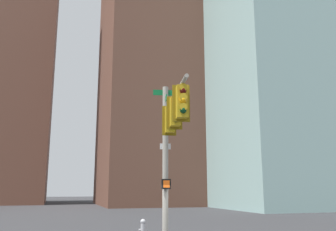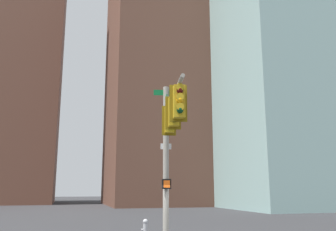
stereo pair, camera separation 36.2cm
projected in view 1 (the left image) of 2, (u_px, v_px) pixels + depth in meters
The scene contains 3 objects.
signal_pole_assembly at pixel (170, 135), 13.42m from camera, with size 1.54×5.63×6.65m.
fire_hydrant at pixel (143, 227), 17.89m from camera, with size 0.34×0.26×0.87m.
building_brick_nearside at pixel (183, 78), 58.66m from camera, with size 25.65×17.27×39.95m, color brown.
Camera 1 is at (4.55, 13.89, 2.36)m, focal length 38.50 mm.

